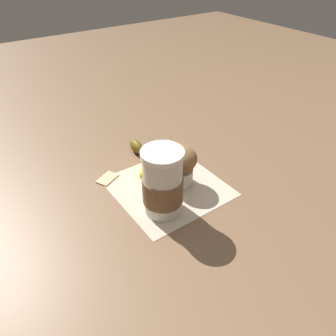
{
  "coord_description": "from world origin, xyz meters",
  "views": [
    {
      "loc": [
        -0.48,
        0.34,
        0.48
      ],
      "look_at": [
        0.0,
        0.0,
        0.05
      ],
      "focal_mm": 35.0,
      "sensor_mm": 36.0,
      "label": 1
    }
  ],
  "objects_px": {
    "coffee_cup": "(163,184)",
    "muffin": "(178,163)",
    "sugar_packet": "(107,178)",
    "banana": "(143,158)"
  },
  "relations": [
    {
      "from": "coffee_cup",
      "to": "banana",
      "type": "xyz_separation_m",
      "value": [
        0.17,
        -0.06,
        -0.05
      ]
    },
    {
      "from": "coffee_cup",
      "to": "muffin",
      "type": "relative_size",
      "value": 1.55
    },
    {
      "from": "banana",
      "to": "sugar_packet",
      "type": "xyz_separation_m",
      "value": [
        -0.01,
        0.11,
        -0.01
      ]
    },
    {
      "from": "banana",
      "to": "sugar_packet",
      "type": "bearing_deg",
      "value": 93.65
    },
    {
      "from": "muffin",
      "to": "banana",
      "type": "relative_size",
      "value": 0.56
    },
    {
      "from": "muffin",
      "to": "sugar_packet",
      "type": "xyz_separation_m",
      "value": [
        0.1,
        0.13,
        -0.05
      ]
    },
    {
      "from": "sugar_packet",
      "to": "banana",
      "type": "bearing_deg",
      "value": -86.35
    },
    {
      "from": "coffee_cup",
      "to": "muffin",
      "type": "bearing_deg",
      "value": -53.82
    },
    {
      "from": "coffee_cup",
      "to": "sugar_packet",
      "type": "bearing_deg",
      "value": 16.87
    },
    {
      "from": "coffee_cup",
      "to": "muffin",
      "type": "distance_m",
      "value": 0.1
    }
  ]
}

